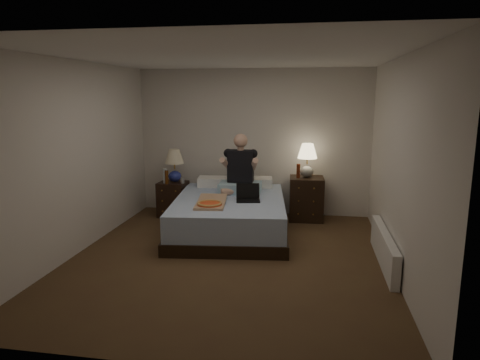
% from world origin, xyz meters
% --- Properties ---
extents(floor, '(4.00, 4.50, 0.00)m').
position_xyz_m(floor, '(0.00, 0.00, 0.00)').
color(floor, brown).
rests_on(floor, ground).
extents(ceiling, '(4.00, 4.50, 0.00)m').
position_xyz_m(ceiling, '(0.00, 0.00, 2.50)').
color(ceiling, white).
rests_on(ceiling, ground).
extents(wall_back, '(4.00, 0.00, 2.50)m').
position_xyz_m(wall_back, '(0.00, 2.25, 1.25)').
color(wall_back, silver).
rests_on(wall_back, ground).
extents(wall_front, '(4.00, 0.00, 2.50)m').
position_xyz_m(wall_front, '(0.00, -2.25, 1.25)').
color(wall_front, silver).
rests_on(wall_front, ground).
extents(wall_left, '(0.00, 4.50, 2.50)m').
position_xyz_m(wall_left, '(-2.00, 0.00, 1.25)').
color(wall_left, silver).
rests_on(wall_left, ground).
extents(wall_right, '(0.00, 4.50, 2.50)m').
position_xyz_m(wall_right, '(2.00, 0.00, 1.25)').
color(wall_right, silver).
rests_on(wall_right, ground).
extents(bed, '(1.84, 2.31, 0.54)m').
position_xyz_m(bed, '(-0.18, 1.05, 0.27)').
color(bed, '#6086C1').
rests_on(bed, floor).
extents(nightstand_left, '(0.48, 0.44, 0.60)m').
position_xyz_m(nightstand_left, '(-1.31, 1.78, 0.30)').
color(nightstand_left, black).
rests_on(nightstand_left, floor).
extents(nightstand_right, '(0.58, 0.52, 0.72)m').
position_xyz_m(nightstand_right, '(0.95, 1.95, 0.36)').
color(nightstand_right, black).
rests_on(nightstand_right, floor).
extents(lamp_left, '(0.35, 0.35, 0.56)m').
position_xyz_m(lamp_left, '(-1.29, 1.82, 0.88)').
color(lamp_left, '#293397').
rests_on(lamp_left, nightstand_left).
extents(lamp_right, '(0.37, 0.37, 0.56)m').
position_xyz_m(lamp_right, '(0.94, 1.95, 1.00)').
color(lamp_right, gray).
rests_on(lamp_right, nightstand_right).
extents(water_bottle, '(0.07, 0.07, 0.25)m').
position_xyz_m(water_bottle, '(-1.41, 1.67, 0.72)').
color(water_bottle, silver).
rests_on(water_bottle, nightstand_left).
extents(soda_can, '(0.07, 0.07, 0.10)m').
position_xyz_m(soda_can, '(-1.12, 1.71, 0.65)').
color(soda_can, silver).
rests_on(soda_can, nightstand_left).
extents(beer_bottle_left, '(0.06, 0.06, 0.23)m').
position_xyz_m(beer_bottle_left, '(-1.36, 1.62, 0.71)').
color(beer_bottle_left, '#51290B').
rests_on(beer_bottle_left, nightstand_left).
extents(beer_bottle_right, '(0.06, 0.06, 0.23)m').
position_xyz_m(beer_bottle_right, '(0.81, 1.88, 0.83)').
color(beer_bottle_right, '#511C0B').
rests_on(beer_bottle_right, nightstand_right).
extents(person, '(0.67, 0.54, 0.93)m').
position_xyz_m(person, '(-0.09, 1.44, 1.00)').
color(person, black).
rests_on(person, bed).
extents(laptop, '(0.39, 0.34, 0.24)m').
position_xyz_m(laptop, '(0.12, 0.91, 0.66)').
color(laptop, black).
rests_on(laptop, bed).
extents(pizza_box, '(0.48, 0.80, 0.08)m').
position_xyz_m(pizza_box, '(-0.36, 0.49, 0.58)').
color(pizza_box, tan).
rests_on(pizza_box, bed).
extents(radiator, '(0.10, 1.60, 0.40)m').
position_xyz_m(radiator, '(1.93, 0.15, 0.20)').
color(radiator, silver).
rests_on(radiator, floor).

